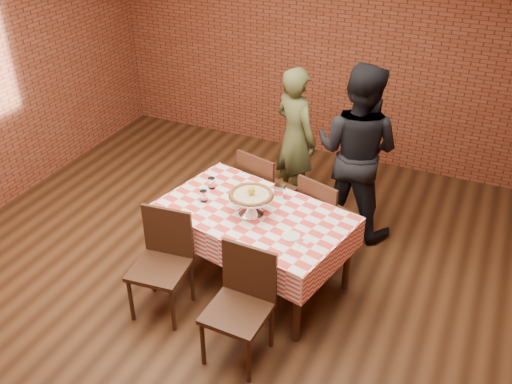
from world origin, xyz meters
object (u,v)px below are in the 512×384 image
chair_near_right (237,311)px  diner_olive (295,138)px  chair_far_left (268,189)px  table (255,247)px  water_glass_left (204,196)px  water_glass_right (212,183)px  condiment_caddy (280,191)px  pizza (251,195)px  diner_black (357,151)px  pizza_stand (251,204)px  chair_near_left (159,268)px  chair_far_right (327,216)px

chair_near_right → diner_olive: bearing=102.5°
chair_far_left → diner_olive: bearing=-80.2°
table → water_glass_left: 0.65m
water_glass_right → condiment_caddy: size_ratio=0.85×
water_glass_left → pizza: bearing=0.5°
condiment_caddy → diner_black: diner_black is taller
pizza → chair_far_left: (-0.21, 0.86, -0.47)m
water_glass_right → diner_olive: size_ratio=0.07×
pizza_stand → pizza: 0.09m
pizza_stand → diner_black: size_ratio=0.22×
chair_far_left → chair_near_left: bearing=92.6°
diner_black → water_glass_right: bearing=50.2°
chair_near_left → chair_near_right: (0.82, -0.20, 0.00)m
table → pizza: pizza is taller
chair_far_right → chair_near_right: bearing=99.8°
diner_black → condiment_caddy: bearing=70.4°
pizza_stand → water_glass_left: pizza_stand is taller
diner_black → pizza: bearing=72.3°
pizza → chair_near_right: bearing=-72.0°
water_glass_right → diner_black: 1.48m
water_glass_right → chair_near_right: chair_near_right is taller
pizza_stand → condiment_caddy: (0.12, 0.34, -0.02)m
water_glass_right → chair_near_left: size_ratio=0.11×
chair_near_left → diner_olive: diner_olive is taller
diner_olive → chair_near_left: bearing=108.7°
pizza_stand → condiment_caddy: pizza_stand is taller
condiment_caddy → diner_black: 1.00m
pizza_stand → condiment_caddy: size_ratio=3.14×
water_glass_left → chair_near_right: chair_near_right is taller
diner_black → water_glass_left: bearing=57.2°
pizza → chair_near_left: 0.98m
pizza → diner_olive: bearing=96.1°
chair_far_left → water_glass_left: bearing=88.1°
water_glass_left → diner_olive: size_ratio=0.07×
condiment_caddy → diner_olive: diner_olive is taller
water_glass_right → chair_far_left: size_ratio=0.11×
table → pizza_stand: 0.47m
chair_near_left → diner_black: (1.12, 1.89, 0.44)m
table → pizza: 0.57m
table → water_glass_left: (-0.49, -0.03, 0.44)m
table → diner_black: 1.42m
water_glass_left → water_glass_right: same height
table → chair_near_right: 0.94m
water_glass_right → pizza: bearing=-23.9°
pizza_stand → pizza: bearing=0.0°
pizza → diner_olive: (-0.16, 1.47, -0.15)m
water_glass_right → chair_near_right: bearing=-54.2°
chair_far_right → diner_olive: (-0.65, 0.81, 0.33)m
water_glass_right → diner_black: bearing=42.6°
diner_olive → water_glass_right: bearing=103.0°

